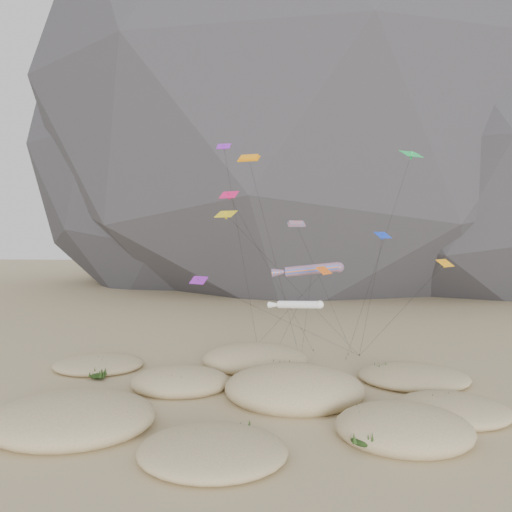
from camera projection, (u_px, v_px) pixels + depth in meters
The scene contains 10 objects.
ground at pixel (268, 414), 47.28m from camera, with size 500.00×500.00×0.00m, color #CCB789.
rock_headland at pixel (316, 61), 161.13m from camera, with size 226.37×148.64×177.50m.
dunes at pixel (253, 392), 51.51m from camera, with size 51.17×37.39×4.51m.
dune_grass at pixel (258, 395), 50.34m from camera, with size 40.38×27.83×1.41m.
kite_stakes at pixel (297, 353), 70.70m from camera, with size 19.72×5.29×0.30m.
rainbow_tube_kite at pixel (309, 270), 55.65m from camera, with size 8.09×15.63×13.96m.
white_tube_kite at pixel (296, 305), 55.03m from camera, with size 6.29×16.63×9.92m.
orange_parafoil at pixel (249, 161), 60.65m from camera, with size 7.44×10.78×26.75m.
multi_parafoil at pixel (297, 226), 60.68m from camera, with size 8.97×11.09×18.68m.
delta_kites at pixel (308, 224), 56.46m from camera, with size 29.16×22.41×27.32m.
Camera 1 is at (3.47, -46.39, 17.27)m, focal length 35.00 mm.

